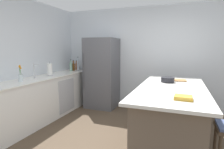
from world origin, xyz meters
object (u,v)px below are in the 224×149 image
object	(u,v)px
kitchen_island	(171,115)
paper_towel_roll	(50,70)
whiskey_bottle	(74,67)
cookbook_stack	(183,98)
sink_faucet	(35,71)
flower_vase	(21,77)
mixing_bowl	(168,80)
refrigerator	(102,73)
gin_bottle	(71,67)
soda_bottle	(78,65)
vinegar_bottle	(76,66)
cutting_board	(177,80)

from	to	relation	value
kitchen_island	paper_towel_roll	xyz separation A→B (m)	(-2.66, 0.33, 0.60)
whiskey_bottle	cookbook_stack	bearing A→B (deg)	-35.68
sink_faucet	flower_vase	bearing A→B (deg)	-78.33
mixing_bowl	refrigerator	bearing A→B (deg)	151.57
kitchen_island	sink_faucet	xyz separation A→B (m)	(-2.72, -0.06, 0.62)
sink_faucet	cookbook_stack	xyz separation A→B (m)	(2.89, -0.64, -0.14)
refrigerator	whiskey_bottle	distance (m)	0.86
refrigerator	gin_bottle	xyz separation A→B (m)	(-0.87, -0.12, 0.15)
paper_towel_roll	soda_bottle	world-z (taller)	soda_bottle
paper_towel_roll	vinegar_bottle	distance (m)	1.20
refrigerator	soda_bottle	size ratio (longest dim) A/B	4.78
whiskey_bottle	gin_bottle	xyz separation A→B (m)	(-0.02, -0.09, 0.01)
refrigerator	sink_faucet	xyz separation A→B (m)	(-0.90, -1.43, 0.19)
paper_towel_roll	gin_bottle	world-z (taller)	gin_bottle
sink_faucet	soda_bottle	xyz separation A→B (m)	(0.13, 1.49, -0.01)
kitchen_island	sink_faucet	bearing A→B (deg)	-178.70
flower_vase	mixing_bowl	bearing A→B (deg)	20.43
paper_towel_roll	cutting_board	world-z (taller)	paper_towel_roll
refrigerator	gin_bottle	bearing A→B (deg)	-171.97
whiskey_bottle	mixing_bowl	world-z (taller)	whiskey_bottle
refrigerator	cutting_board	distance (m)	2.01
vinegar_bottle	gin_bottle	size ratio (longest dim) A/B	0.86
kitchen_island	gin_bottle	bearing A→B (deg)	155.22
flower_vase	cutting_board	distance (m)	2.95
cookbook_stack	cutting_board	xyz separation A→B (m)	(-0.10, 1.39, -0.01)
flower_vase	paper_towel_roll	size ratio (longest dim) A/B	1.00
whiskey_bottle	cookbook_stack	distance (m)	3.50
whiskey_bottle	mixing_bowl	size ratio (longest dim) A/B	1.19
refrigerator	paper_towel_roll	size ratio (longest dim) A/B	5.79
kitchen_island	paper_towel_roll	size ratio (longest dim) A/B	7.21
vinegar_bottle	whiskey_bottle	size ratio (longest dim) A/B	0.94
gin_bottle	cutting_board	world-z (taller)	gin_bottle
refrigerator	paper_towel_roll	world-z (taller)	refrigerator
paper_towel_roll	whiskey_bottle	size ratio (longest dim) A/B	1.09
sink_faucet	vinegar_bottle	xyz separation A→B (m)	(0.01, 1.60, -0.05)
paper_towel_roll	cookbook_stack	distance (m)	3.01
cookbook_stack	mixing_bowl	distance (m)	1.17
gin_bottle	refrigerator	bearing A→B (deg)	8.03
kitchen_island	vinegar_bottle	size ratio (longest dim) A/B	8.34
kitchen_island	cutting_board	size ratio (longest dim) A/B	6.71
sink_faucet	paper_towel_roll	world-z (taller)	paper_towel_roll
kitchen_island	mixing_bowl	xyz separation A→B (m)	(-0.10, 0.43, 0.51)
cookbook_stack	mixing_bowl	xyz separation A→B (m)	(-0.26, 1.14, 0.02)
kitchen_island	flower_vase	world-z (taller)	flower_vase
paper_towel_roll	cutting_board	xyz separation A→B (m)	(2.73, 0.35, -0.13)
soda_bottle	mixing_bowl	bearing A→B (deg)	-21.83
flower_vase	cookbook_stack	size ratio (longest dim) A/B	1.44
soda_bottle	mixing_bowl	distance (m)	2.69
vinegar_bottle	soda_bottle	xyz separation A→B (m)	(0.12, -0.10, 0.04)
gin_bottle	vinegar_bottle	bearing A→B (deg)	91.93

